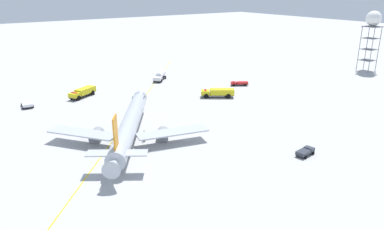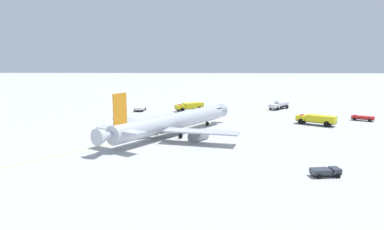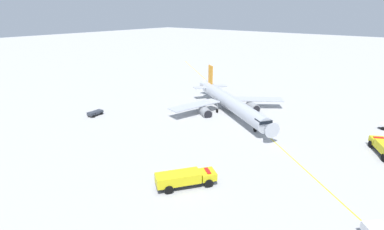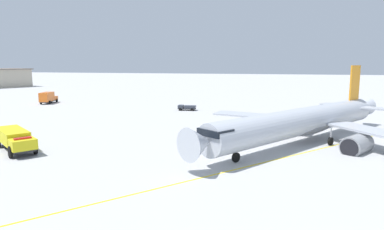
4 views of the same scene
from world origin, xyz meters
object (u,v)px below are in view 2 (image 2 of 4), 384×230
at_px(airliner_main, 172,123).
at_px(baggage_truck_truck, 326,171).
at_px(ops_pickup_truck, 363,118).
at_px(fire_tender_truck, 190,106).
at_px(fire_tender_truck_extra, 317,119).
at_px(pushback_tug_truck, 140,108).
at_px(fuel_tanker_truck, 280,104).

bearing_deg(airliner_main, baggage_truck_truck, -104.17).
height_order(ops_pickup_truck, fire_tender_truck, fire_tender_truck).
distance_m(fire_tender_truck, fire_tender_truck_extra, 39.89).
relative_size(pushback_tug_truck, fire_tender_truck_extra, 0.56).
bearing_deg(pushback_tug_truck, airliner_main, -154.06).
bearing_deg(pushback_tug_truck, ops_pickup_truck, -98.30).
relative_size(baggage_truck_truck, fuel_tanker_truck, 0.57).
relative_size(pushback_tug_truck, fire_tender_truck, 0.57).
distance_m(pushback_tug_truck, fire_tender_truck, 15.71).
height_order(pushback_tug_truck, fire_tender_truck, fire_tender_truck).
xyz_separation_m(baggage_truck_truck, fire_tender_truck_extra, (40.35, -10.97, 0.81)).
xyz_separation_m(fuel_tanker_truck, fire_tender_truck_extra, (-27.87, -3.43, -0.02)).
bearing_deg(fire_tender_truck, ops_pickup_truck, 130.82).
height_order(ops_pickup_truck, pushback_tug_truck, ops_pickup_truck).
distance_m(airliner_main, fire_tender_truck_extra, 37.72).
bearing_deg(fuel_tanker_truck, fire_tender_truck_extra, 52.94).
xyz_separation_m(pushback_tug_truck, fire_tender_truck_extra, (-22.55, -48.15, 0.72)).
bearing_deg(fire_tender_truck_extra, pushback_tug_truck, 9.89).
relative_size(baggage_truck_truck, fire_tender_truck, 0.47).
bearing_deg(airliner_main, fire_tender_truck_extra, -35.19).
bearing_deg(fire_tender_truck_extra, airliner_main, 56.07).
height_order(airliner_main, baggage_truck_truck, airliner_main).
height_order(fire_tender_truck, fire_tender_truck_extra, same).
distance_m(fuel_tanker_truck, fire_tender_truck, 29.42).
xyz_separation_m(pushback_tug_truck, fire_tender_truck, (0.62, -15.68, 0.71)).
height_order(fuel_tanker_truck, fire_tender_truck, fuel_tanker_truck).
xyz_separation_m(airliner_main, ops_pickup_truck, (20.02, -49.34, -1.98)).
relative_size(fuel_tanker_truck, fire_tender_truck, 0.81).
distance_m(pushback_tug_truck, fuel_tanker_truck, 45.04).
bearing_deg(fire_tender_truck_extra, fire_tender_truck, -0.53).
bearing_deg(ops_pickup_truck, airliner_main, 53.61).
bearing_deg(fire_tender_truck, pushback_tug_truck, -27.21).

